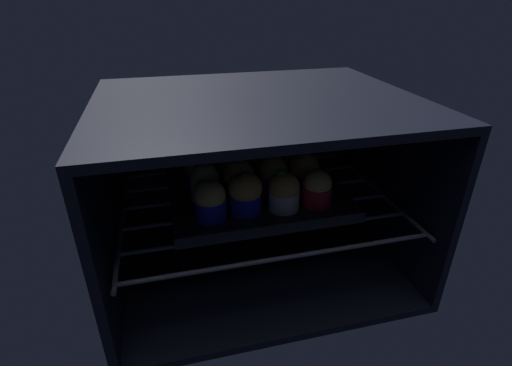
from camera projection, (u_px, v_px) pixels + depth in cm
name	position (u px, v px, depth cm)	size (l,w,h in cm)	color
oven_cavity	(252.00, 178.00, 81.72)	(59.00, 47.00, 37.00)	black
oven_rack	(257.00, 202.00, 79.61)	(54.80, 42.00, 0.80)	#444756
baking_tray	(256.00, 195.00, 79.99)	(35.22, 28.17, 2.20)	black
muffin_row0_col0	(210.00, 200.00, 69.64)	(5.86, 5.86, 7.70)	#1928B7
muffin_row0_col1	(245.00, 193.00, 71.31)	(6.29, 6.29, 8.20)	#1928B7
muffin_row0_col2	(284.00, 191.00, 72.54)	(5.86, 5.86, 8.24)	silver
muffin_row0_col3	(317.00, 188.00, 74.36)	(5.86, 5.86, 7.44)	red
muffin_row1_col0	(205.00, 182.00, 76.14)	(5.86, 5.86, 7.62)	silver
muffin_row1_col1	(239.00, 178.00, 77.40)	(6.21, 6.21, 8.52)	red
muffin_row1_col2	(273.00, 175.00, 79.11)	(5.92, 5.92, 7.70)	#7A238C
muffin_row1_col3	(304.00, 171.00, 80.21)	(6.26, 6.26, 8.04)	#1928B7
muffin_row2_col0	(199.00, 168.00, 81.79)	(6.31, 6.31, 8.15)	#1928B7
muffin_row2_col1	(232.00, 165.00, 83.05)	(6.34, 6.34, 8.41)	#1928B7
muffin_row2_col2	(264.00, 162.00, 84.89)	(5.86, 5.86, 7.62)	#1928B7
muffin_row2_col3	(294.00, 159.00, 86.17)	(6.01, 6.01, 7.90)	#0C8C84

